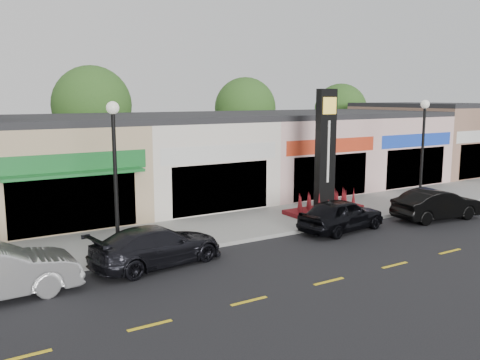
{
  "coord_description": "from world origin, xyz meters",
  "views": [
    {
      "loc": [
        -13.41,
        -14.57,
        5.77
      ],
      "look_at": [
        -2.0,
        4.0,
        2.19
      ],
      "focal_mm": 38.0,
      "sensor_mm": 36.0,
      "label": 1
    }
  ],
  "objects_px": {
    "car_dark_sedan": "(157,246)",
    "car_black_sedan": "(341,215)",
    "lamp_west_near": "(115,164)",
    "lamp_east_near": "(423,142)",
    "pylon_sign": "(325,169)",
    "car_black_conv": "(437,204)"
  },
  "relations": [
    {
      "from": "lamp_west_near",
      "to": "car_black_conv",
      "type": "height_order",
      "value": "lamp_west_near"
    },
    {
      "from": "pylon_sign",
      "to": "car_black_sedan",
      "type": "relative_size",
      "value": 1.41
    },
    {
      "from": "car_black_sedan",
      "to": "car_black_conv",
      "type": "relative_size",
      "value": 0.96
    },
    {
      "from": "lamp_east_near",
      "to": "car_dark_sedan",
      "type": "distance_m",
      "value": 15.3
    },
    {
      "from": "pylon_sign",
      "to": "car_black_conv",
      "type": "height_order",
      "value": "pylon_sign"
    },
    {
      "from": "lamp_west_near",
      "to": "car_dark_sedan",
      "type": "distance_m",
      "value": 3.18
    },
    {
      "from": "pylon_sign",
      "to": "lamp_west_near",
      "type": "bearing_deg",
      "value": -171.23
    },
    {
      "from": "lamp_west_near",
      "to": "car_black_sedan",
      "type": "height_order",
      "value": "lamp_west_near"
    },
    {
      "from": "lamp_east_near",
      "to": "car_black_sedan",
      "type": "height_order",
      "value": "lamp_east_near"
    },
    {
      "from": "lamp_west_near",
      "to": "pylon_sign",
      "type": "height_order",
      "value": "pylon_sign"
    },
    {
      "from": "lamp_east_near",
      "to": "lamp_west_near",
      "type": "bearing_deg",
      "value": 180.0
    },
    {
      "from": "car_dark_sedan",
      "to": "lamp_west_near",
      "type": "bearing_deg",
      "value": 31.8
    },
    {
      "from": "car_black_sedan",
      "to": "car_dark_sedan",
      "type": "bearing_deg",
      "value": 83.13
    },
    {
      "from": "car_black_conv",
      "to": "lamp_west_near",
      "type": "bearing_deg",
      "value": 89.54
    },
    {
      "from": "pylon_sign",
      "to": "car_black_conv",
      "type": "xyz_separation_m",
      "value": [
        3.87,
        -3.61,
        -1.55
      ]
    },
    {
      "from": "lamp_west_near",
      "to": "pylon_sign",
      "type": "bearing_deg",
      "value": 8.77
    },
    {
      "from": "lamp_west_near",
      "to": "pylon_sign",
      "type": "xyz_separation_m",
      "value": [
        11.0,
        1.7,
        -1.2
      ]
    },
    {
      "from": "car_black_conv",
      "to": "car_black_sedan",
      "type": "bearing_deg",
      "value": 88.19
    },
    {
      "from": "pylon_sign",
      "to": "car_black_sedan",
      "type": "bearing_deg",
      "value": -117.14
    },
    {
      "from": "lamp_east_near",
      "to": "car_dark_sedan",
      "type": "bearing_deg",
      "value": -175.55
    },
    {
      "from": "car_dark_sedan",
      "to": "car_black_sedan",
      "type": "bearing_deg",
      "value": -98.4
    },
    {
      "from": "lamp_west_near",
      "to": "car_black_sedan",
      "type": "distance_m",
      "value": 10.01
    }
  ]
}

